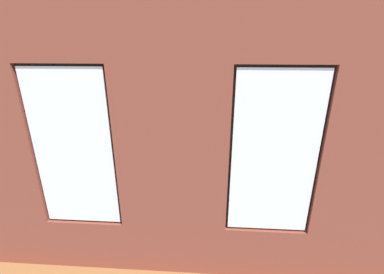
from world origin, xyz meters
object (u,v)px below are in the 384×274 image
at_px(candle_jar, 200,153).
at_px(coffee_table, 200,157).
at_px(cup_ceramic, 216,151).
at_px(remote_gray, 192,153).
at_px(media_console, 80,149).
at_px(tv_flatscreen, 76,127).
at_px(remote_black, 181,156).
at_px(potted_plant_between_couches, 287,190).
at_px(potted_plant_mid_room_small, 227,141).
at_px(table_plant_small, 204,152).
at_px(potted_plant_near_tv, 79,160).
at_px(papasan_chair, 189,127).
at_px(potted_plant_foreground_right, 113,117).
at_px(couch_by_window, 192,217).
at_px(couch_left, 301,159).

bearing_deg(candle_jar, coffee_table, 0.00).
relative_size(cup_ceramic, remote_gray, 0.59).
xyz_separation_m(coffee_table, media_console, (3.16, -0.58, -0.12)).
height_order(cup_ceramic, remote_gray, cup_ceramic).
distance_m(cup_ceramic, candle_jar, 0.40).
distance_m(candle_jar, tv_flatscreen, 3.23).
bearing_deg(remote_black, potted_plant_between_couches, 167.87).
bearing_deg(media_console, potted_plant_mid_room_small, -170.46).
xyz_separation_m(remote_black, remote_gray, (-0.24, -0.20, 0.00)).
relative_size(table_plant_small, potted_plant_near_tv, 0.20).
distance_m(remote_gray, papasan_chair, 2.05).
relative_size(table_plant_small, papasan_chair, 0.19).
distance_m(cup_ceramic, potted_plant_foreground_right, 3.89).
distance_m(couch_by_window, candle_jar, 2.11).
xyz_separation_m(cup_ceramic, table_plant_small, (0.27, 0.23, 0.07)).
bearing_deg(media_console, tv_flatscreen, -90.00).
bearing_deg(cup_ceramic, candle_jar, 18.58).
xyz_separation_m(table_plant_small, potted_plant_between_couches, (-1.27, 1.94, 0.27)).
height_order(media_console, potted_plant_foreground_right, potted_plant_foreground_right).
relative_size(tv_flatscreen, potted_plant_foreground_right, 0.65).
height_order(remote_gray, tv_flatscreen, tv_flatscreen).
xyz_separation_m(couch_left, table_plant_small, (2.27, 0.30, 0.24)).
xyz_separation_m(couch_left, remote_gray, (2.54, 0.10, 0.13)).
relative_size(candle_jar, table_plant_small, 0.52).
bearing_deg(remote_gray, cup_ceramic, -92.87).
height_order(potted_plant_mid_room_small, potted_plant_near_tv, potted_plant_near_tv).
xyz_separation_m(candle_jar, media_console, (3.16, -0.58, -0.24)).
height_order(couch_left, coffee_table, couch_left).
relative_size(couch_left, media_console, 1.62).
bearing_deg(couch_by_window, papasan_chair, -85.06).
xyz_separation_m(media_console, papasan_chair, (-2.76, -1.55, 0.19)).
bearing_deg(potted_plant_foreground_right, remote_black, 135.77).
distance_m(couch_by_window, papasan_chair, 4.25).
height_order(table_plant_small, potted_plant_foreground_right, potted_plant_foreground_right).
relative_size(coffee_table, papasan_chair, 1.16).
relative_size(remote_black, potted_plant_foreground_right, 0.12).
height_order(couch_left, potted_plant_between_couches, potted_plant_between_couches).
distance_m(candle_jar, papasan_chair, 2.16).
relative_size(candle_jar, tv_flatscreen, 0.13).
distance_m(media_console, potted_plant_mid_room_small, 3.92).
height_order(cup_ceramic, remote_black, cup_ceramic).
bearing_deg(couch_by_window, potted_plant_foreground_right, -57.19).
bearing_deg(potted_plant_mid_room_small, couch_by_window, 77.60).
bearing_deg(papasan_chair, media_console, 29.22).
distance_m(couch_left, potted_plant_between_couches, 2.51).
bearing_deg(media_console, coffee_table, 169.63).
bearing_deg(tv_flatscreen, papasan_chair, -150.82).
bearing_deg(potted_plant_foreground_right, table_plant_small, 141.17).
distance_m(couch_by_window, potted_plant_foreground_right, 5.23).
bearing_deg(remote_gray, remote_black, 123.04).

